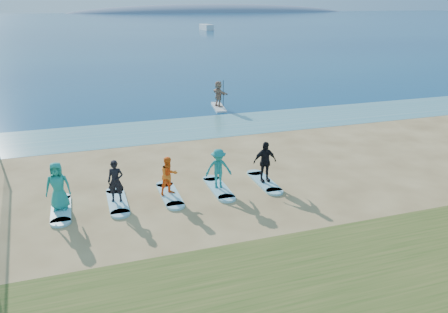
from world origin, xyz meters
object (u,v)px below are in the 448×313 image
object	(u,v)px
paddleboard	(219,107)
paddleboarder	(219,94)
surfboard_0	(61,209)
surfboard_1	(117,202)
student_2	(169,176)
surfboard_3	(219,188)
student_3	(218,168)
student_0	(58,186)
boat_offshore_b	(206,30)
student_4	(265,162)
surfboard_2	(170,195)
student_1	(116,181)
surfboard_4	(264,182)

from	to	relation	value
paddleboard	paddleboarder	bearing A→B (deg)	0.00
surfboard_0	surfboard_1	size ratio (longest dim) A/B	1.00
surfboard_1	student_2	size ratio (longest dim) A/B	1.43
surfboard_3	student_3	distance (m)	0.86
paddleboarder	student_0	bearing A→B (deg)	127.12
paddleboard	student_0	distance (m)	17.38
boat_offshore_b	student_4	bearing A→B (deg)	-107.06
student_3	surfboard_2	bearing A→B (deg)	-171.78
student_1	surfboard_4	bearing A→B (deg)	16.31
student_4	surfboard_3	bearing A→B (deg)	179.83
student_2	student_1	bearing A→B (deg)	161.84
paddleboarder	student_3	xyz separation A→B (m)	(-4.46, -13.77, -0.12)
student_4	surfboard_4	bearing A→B (deg)	0.00
boat_offshore_b	student_0	bearing A→B (deg)	-111.21
surfboard_1	student_4	xyz separation A→B (m)	(6.09, 0.00, 0.91)
student_2	student_4	bearing A→B (deg)	-18.16
boat_offshore_b	student_0	world-z (taller)	student_0
student_0	student_3	size ratio (longest dim) A/B	1.09
surfboard_0	surfboard_1	distance (m)	2.03
student_0	student_4	bearing A→B (deg)	7.18
paddleboarder	student_3	bearing A→B (deg)	146.61
student_0	surfboard_4	bearing A→B (deg)	7.18
paddleboard	surfboard_2	size ratio (longest dim) A/B	1.36
student_2	paddleboard	bearing A→B (deg)	46.60
student_0	surfboard_2	bearing A→B (deg)	7.18
surfboard_0	surfboard_3	world-z (taller)	same
surfboard_1	paddleboarder	bearing A→B (deg)	58.26
surfboard_0	student_2	world-z (taller)	student_2
student_1	student_3	bearing A→B (deg)	16.31
student_0	student_2	bearing A→B (deg)	7.18
paddleboard	student_3	xyz separation A→B (m)	(-4.46, -13.77, 0.85)
student_2	student_4	distance (m)	4.06
student_3	student_4	bearing A→B (deg)	8.22
student_1	student_2	bearing A→B (deg)	16.31
student_3	student_1	bearing A→B (deg)	-171.78
paddleboard	student_3	world-z (taller)	student_3
boat_offshore_b	surfboard_4	bearing A→B (deg)	-107.06
boat_offshore_b	surfboard_3	bearing A→B (deg)	-108.11
paddleboarder	surfboard_2	xyz separation A→B (m)	(-6.49, -13.77, -0.99)
paddleboard	student_2	xyz separation A→B (m)	(-6.49, -13.77, 0.80)
paddleboarder	boat_offshore_b	xyz separation A→B (m)	(25.13, 88.34, -1.03)
paddleboard	surfboard_1	size ratio (longest dim) A/B	1.36
student_2	student_4	size ratio (longest dim) A/B	0.88
surfboard_3	student_4	distance (m)	2.23
paddleboard	boat_offshore_b	size ratio (longest dim) A/B	0.47
surfboard_1	surfboard_2	distance (m)	2.03
student_3	student_2	bearing A→B (deg)	-171.78
surfboard_1	surfboard_2	bearing A→B (deg)	0.00
surfboard_0	student_2	size ratio (longest dim) A/B	1.43
surfboard_4	student_1	bearing A→B (deg)	180.00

